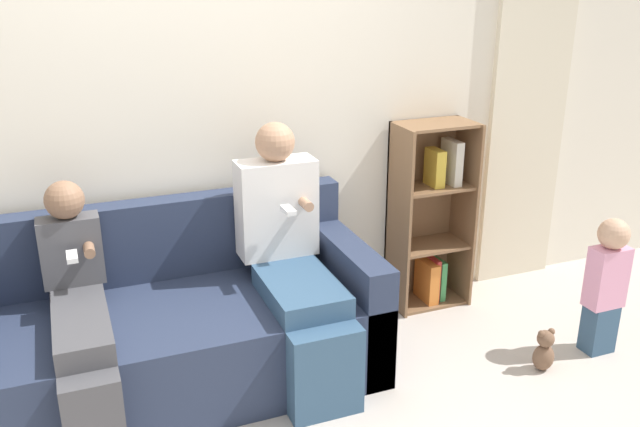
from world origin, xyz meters
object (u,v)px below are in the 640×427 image
couch (172,332)px  teddy_bear (544,351)px  bookshelf (430,219)px  adult_seated (292,253)px  toddler_standing (606,282)px  child_seated (80,312)px

couch → teddy_bear: bearing=-18.5°
couch → bookshelf: size_ratio=1.77×
couch → adult_seated: size_ratio=1.60×
teddy_bear → toddler_standing: bearing=6.9°
adult_seated → child_seated: (-1.05, -0.06, -0.10)m
couch → child_seated: bearing=-162.9°
adult_seated → couch: bearing=173.3°
adult_seated → toddler_standing: bearing=-16.9°
couch → toddler_standing: (2.27, -0.57, 0.13)m
child_seated → bookshelf: 2.16m
adult_seated → toddler_standing: adult_seated is taller
child_seated → bookshelf: bookshelf is taller
couch → child_seated: 0.52m
teddy_bear → child_seated: bearing=167.8°
child_seated → toddler_standing: child_seated is taller
couch → toddler_standing: couch is taller
couch → teddy_bear: (1.86, -0.62, -0.18)m
toddler_standing → teddy_bear: toddler_standing is taller
couch → adult_seated: 0.73m
adult_seated → teddy_bear: 1.45m
toddler_standing → teddy_bear: size_ratio=3.25×
toddler_standing → couch: bearing=165.9°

